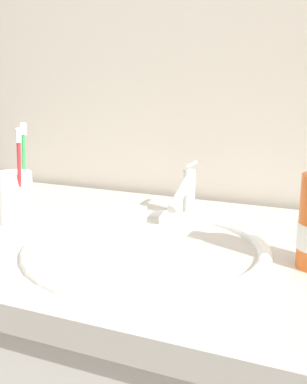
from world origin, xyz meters
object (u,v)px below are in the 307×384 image
faucet (186,192)px  toothbrush_cup (15,197)px  toothbrush_green (24,163)px  toothbrush_red (19,170)px

faucet → toothbrush_cup: (-0.30, -0.15, -0.00)m
faucet → toothbrush_green: 0.33m
toothbrush_cup → toothbrush_green: toothbrush_green is taller
faucet → toothbrush_red: 0.32m
toothbrush_cup → toothbrush_green: (-0.00, 0.04, 0.06)m
toothbrush_green → toothbrush_red: bearing=-58.9°
faucet → toothbrush_red: bearing=-146.3°
faucet → toothbrush_green: size_ratio=0.77×
toothbrush_green → toothbrush_red: 0.07m
toothbrush_green → faucet: bearing=21.4°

